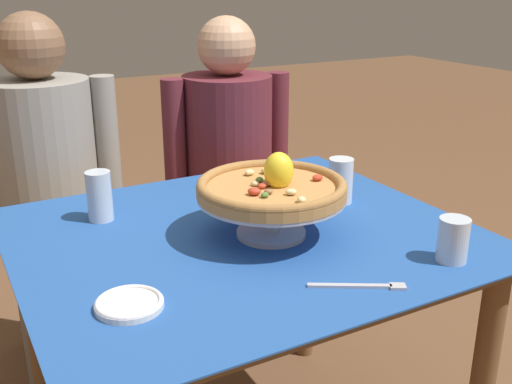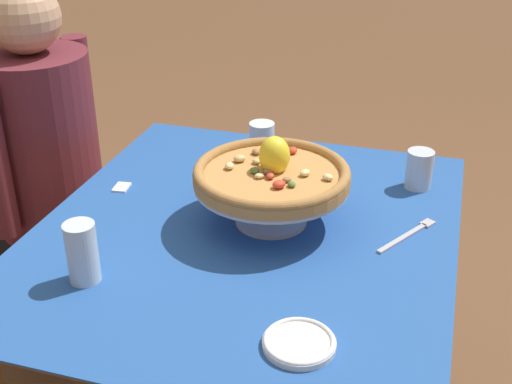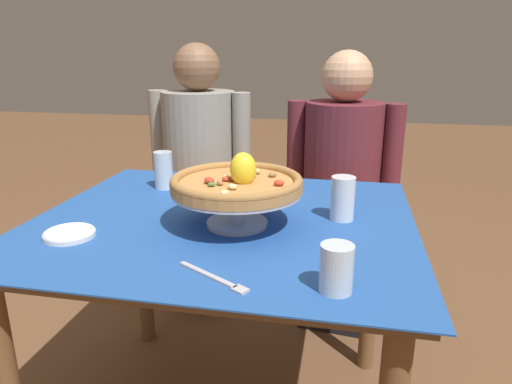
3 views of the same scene
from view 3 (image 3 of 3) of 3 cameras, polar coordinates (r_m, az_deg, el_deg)
The scene contains 11 objects.
dining_table at distance 1.36m, azimuth -3.99°, elevation -7.72°, with size 1.07×0.94×0.73m.
pizza_stand at distance 1.24m, azimuth -2.40°, elevation -1.03°, with size 0.35×0.35×0.10m.
pizza at distance 1.22m, azimuth -2.37°, elevation 1.28°, with size 0.35×0.35×0.10m.
water_glass_front_right at distance 0.93m, azimuth 9.98°, elevation -9.70°, with size 0.07×0.07×0.10m.
water_glass_back_left at distance 1.61m, azimuth -11.45°, elevation 2.42°, with size 0.06×0.06×0.13m.
water_glass_side_right at distance 1.31m, azimuth 10.73°, elevation -1.15°, with size 0.07×0.07×0.12m.
side_plate at distance 1.28m, azimuth -22.27°, elevation -4.83°, with size 0.13×0.13×0.02m.
dinner_fork at distance 0.98m, azimuth -5.04°, elevation -10.73°, with size 0.18×0.12×0.01m.
sugar_packet at distance 1.63m, azimuth 2.80°, elevation 0.95°, with size 0.05×0.04×0.01m, color white.
diner_left at distance 2.15m, azimuth -6.88°, elevation 0.92°, with size 0.48×0.36×1.22m.
diner_right at distance 2.02m, azimuth 10.45°, elevation -0.90°, with size 0.48×0.36×1.19m.
Camera 3 is at (0.33, -1.19, 1.19)m, focal length 32.04 mm.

